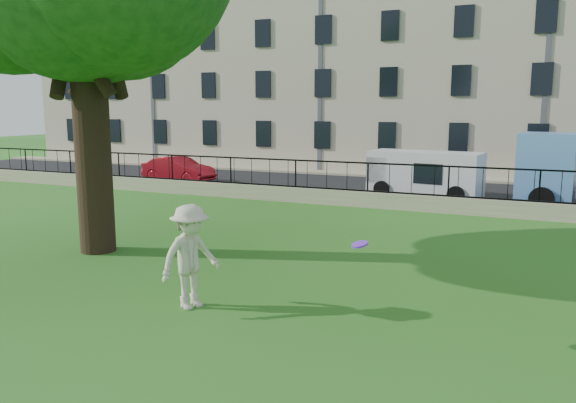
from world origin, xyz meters
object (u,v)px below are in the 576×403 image
at_px(man, 191,257).
at_px(red_sedan, 178,169).
at_px(white_van, 425,174).
at_px(frisbee, 360,244).

bearing_deg(man, red_sedan, 56.31).
distance_m(man, white_van, 15.51).
xyz_separation_m(man, frisbee, (3.35, -0.16, 0.61)).
distance_m(man, frisbee, 3.40).
xyz_separation_m(frisbee, red_sedan, (-14.35, 15.51, -0.96)).
bearing_deg(man, white_van, 14.98).
bearing_deg(man, frisbee, -72.14).
distance_m(frisbee, red_sedan, 21.15).
height_order(man, frisbee, man).
xyz_separation_m(man, red_sedan, (-11.00, 15.34, -0.35)).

